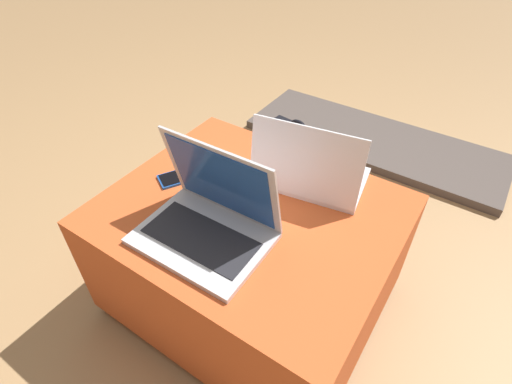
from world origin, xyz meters
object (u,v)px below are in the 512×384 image
(cell_phone, at_px, (179,177))
(laptop_near, at_px, (209,218))
(laptop_far, at_px, (309,172))
(backpack, at_px, (295,179))

(cell_phone, bearing_deg, laptop_near, 179.87)
(laptop_far, bearing_deg, cell_phone, 19.89)
(laptop_far, xyz_separation_m, cell_phone, (-0.36, -0.20, -0.05))
(laptop_near, relative_size, cell_phone, 2.37)
(laptop_near, xyz_separation_m, backpack, (-0.06, 0.62, -0.31))
(laptop_near, bearing_deg, cell_phone, 149.33)
(laptop_far, bearing_deg, laptop_near, 60.00)
(laptop_near, bearing_deg, laptop_far, 68.45)
(backpack, bearing_deg, laptop_near, 102.65)
(cell_phone, bearing_deg, laptop_far, -121.12)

